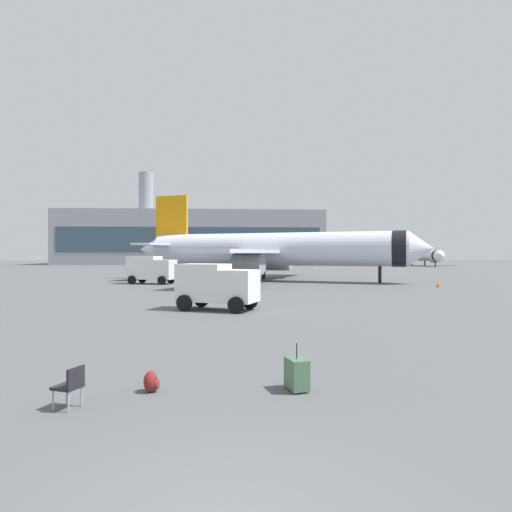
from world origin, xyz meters
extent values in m
cylinder|color=silver|center=(5.35, 46.63, 3.70)|extent=(29.01, 15.51, 3.80)
cone|color=silver|center=(20.19, 40.14, 3.70)|extent=(3.65, 4.27, 3.61)
cone|color=silver|center=(-9.86, 53.29, 3.70)|extent=(4.30, 4.42, 3.42)
cylinder|color=black|center=(18.17, 41.02, 3.70)|extent=(2.84, 4.11, 3.88)
cube|color=silver|center=(7.64, 54.36, 3.40)|extent=(10.81, 16.58, 0.36)
cube|color=silver|center=(1.22, 39.70, 3.40)|extent=(10.81, 16.58, 0.36)
cylinder|color=gray|center=(6.63, 52.07, 2.10)|extent=(3.81, 3.30, 2.20)
cylinder|color=gray|center=(2.23, 41.99, 2.10)|extent=(3.81, 3.30, 2.20)
cube|color=orange|center=(-7.02, 52.04, 7.30)|extent=(4.18, 2.09, 6.40)
cube|color=silver|center=(-6.20, 55.18, 4.30)|extent=(4.79, 6.54, 0.24)
cube|color=silver|center=(-8.76, 49.31, 4.30)|extent=(4.79, 6.54, 0.24)
cylinder|color=black|center=(16.34, 41.82, 0.90)|extent=(0.36, 0.36, 1.80)
cylinder|color=black|center=(4.48, 49.63, 0.90)|extent=(0.44, 0.44, 1.80)
cylinder|color=black|center=(2.55, 45.23, 0.90)|extent=(0.44, 0.44, 1.80)
cylinder|color=white|center=(50.45, 108.58, 2.71)|extent=(3.35, 22.02, 2.78)
cone|color=white|center=(50.14, 96.73, 2.71)|extent=(2.69, 1.82, 2.64)
cone|color=white|center=(50.77, 120.72, 2.71)|extent=(2.56, 2.41, 2.50)
cylinder|color=black|center=(50.18, 98.34, 2.71)|extent=(2.86, 1.10, 2.84)
cube|color=white|center=(56.32, 109.16, 2.49)|extent=(11.80, 3.82, 0.26)
cube|color=white|center=(44.62, 109.46, 2.49)|extent=(11.80, 3.82, 0.26)
cylinder|color=gray|center=(54.49, 109.20, 1.54)|extent=(1.67, 2.38, 1.61)
cylinder|color=gray|center=(46.45, 109.41, 1.54)|extent=(1.67, 2.38, 1.61)
cube|color=#193899|center=(50.71, 118.45, 5.34)|extent=(0.35, 3.23, 4.68)
cube|color=white|center=(53.06, 118.76, 3.15)|extent=(4.44, 2.02, 0.18)
cube|color=white|center=(48.38, 118.88, 3.15)|extent=(4.44, 2.02, 0.18)
cylinder|color=black|center=(50.22, 99.80, 0.66)|extent=(0.26, 0.26, 1.32)
cylinder|color=black|center=(52.24, 109.99, 0.66)|extent=(0.32, 0.32, 1.32)
cylinder|color=black|center=(48.73, 110.09, 0.66)|extent=(0.32, 0.32, 1.32)
cube|color=white|center=(-6.43, 41.96, 1.52)|extent=(2.24, 2.59, 2.04)
cube|color=#1E232D|center=(-5.74, 41.75, 2.00)|extent=(0.65, 1.92, 0.84)
cube|color=white|center=(-8.72, 42.65, 1.70)|extent=(3.62, 3.01, 2.40)
cylinder|color=black|center=(-5.98, 43.03, 0.45)|extent=(0.93, 0.47, 0.90)
cylinder|color=black|center=(-6.64, 40.82, 0.45)|extent=(0.93, 0.47, 0.90)
cylinder|color=black|center=(-9.20, 44.00, 0.45)|extent=(0.93, 0.47, 0.90)
cylinder|color=black|center=(-9.86, 41.79, 0.45)|extent=(0.93, 0.47, 0.90)
cube|color=white|center=(0.69, 19.61, 1.39)|extent=(2.41, 2.53, 1.78)
cube|color=#1E232D|center=(1.38, 19.32, 1.81)|extent=(0.79, 1.68, 0.74)
cube|color=white|center=(-1.33, 20.48, 1.55)|extent=(3.22, 2.88, 2.10)
cylinder|color=black|center=(1.31, 20.49, 0.45)|extent=(0.91, 0.56, 0.90)
cylinder|color=black|center=(0.48, 18.56, 0.45)|extent=(0.91, 0.56, 0.90)
cylinder|color=black|center=(-1.52, 21.71, 0.45)|extent=(0.91, 0.56, 0.90)
cylinder|color=black|center=(-2.35, 19.78, 0.45)|extent=(0.91, 0.56, 0.90)
cube|color=#F2590C|center=(-1.60, 46.74, 0.02)|extent=(0.44, 0.44, 0.04)
cone|color=#F2590C|center=(-1.60, 46.74, 0.32)|extent=(0.36, 0.36, 0.56)
cylinder|color=white|center=(-1.60, 46.74, 0.35)|extent=(0.23, 0.23, 0.10)
cube|color=#F2590C|center=(19.99, 36.02, 0.02)|extent=(0.44, 0.44, 0.04)
cone|color=#F2590C|center=(19.99, 36.02, 0.34)|extent=(0.36, 0.36, 0.60)
cylinder|color=white|center=(19.99, 36.02, 0.37)|extent=(0.23, 0.23, 0.10)
cube|color=#476B4C|center=(1.63, 5.26, 0.39)|extent=(0.55, 0.72, 0.70)
cylinder|color=black|center=(1.63, 5.26, 0.92)|extent=(0.02, 0.02, 0.36)
cylinder|color=black|center=(1.58, 5.47, 0.04)|extent=(0.08, 0.05, 0.08)
cylinder|color=black|center=(1.69, 5.04, 0.04)|extent=(0.08, 0.05, 0.08)
ellipsoid|color=maroon|center=(-1.74, 5.36, 0.24)|extent=(0.32, 0.40, 0.48)
ellipsoid|color=maroon|center=(-1.60, 5.36, 0.17)|extent=(0.12, 0.28, 0.24)
cube|color=black|center=(-3.26, 4.37, 0.44)|extent=(0.63, 0.63, 0.06)
cube|color=black|center=(-3.06, 4.29, 0.66)|extent=(0.23, 0.46, 0.40)
cylinder|color=#999EA5|center=(-3.51, 4.27, 0.22)|extent=(0.04, 0.04, 0.44)
cylinder|color=#999EA5|center=(-3.36, 4.62, 0.22)|extent=(0.04, 0.04, 0.44)
cylinder|color=#999EA5|center=(-3.15, 4.12, 0.22)|extent=(0.04, 0.04, 0.44)
cylinder|color=#999EA5|center=(-3.00, 4.48, 0.22)|extent=(0.04, 0.04, 0.44)
cube|color=gray|center=(-10.57, 132.91, 7.94)|extent=(78.22, 21.81, 15.87)
cube|color=#334756|center=(-10.57, 121.96, 7.14)|extent=(74.31, 0.10, 7.14)
cylinder|color=gray|center=(-24.79, 132.91, 21.87)|extent=(4.40, 4.40, 12.00)
camera|label=1|loc=(0.03, -5.00, 3.18)|focal=31.31mm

